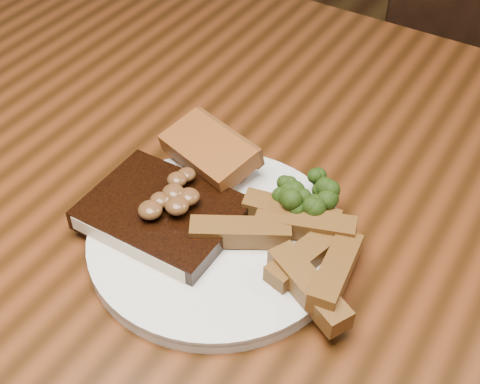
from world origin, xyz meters
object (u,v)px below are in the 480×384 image
object	(u,v)px
dining_table	(228,263)
steak	(163,214)
plate	(217,241)
potato_wedges	(289,243)
garlic_bread	(209,164)

from	to	relation	value
dining_table	steak	world-z (taller)	steak
dining_table	plate	xyz separation A→B (m)	(0.02, -0.05, 0.10)
steak	potato_wedges	world-z (taller)	potato_wedges
steak	potato_wedges	bearing A→B (deg)	13.07
dining_table	potato_wedges	bearing A→B (deg)	-20.14
dining_table	plate	bearing A→B (deg)	-67.77
garlic_bread	potato_wedges	world-z (taller)	potato_wedges
plate	steak	size ratio (longest dim) A/B	1.70
dining_table	garlic_bread	bearing A→B (deg)	148.24
plate	potato_wedges	size ratio (longest dim) A/B	2.03
dining_table	potato_wedges	world-z (taller)	potato_wedges
steak	garlic_bread	size ratio (longest dim) A/B	1.47
garlic_bread	dining_table	bearing A→B (deg)	-15.59
dining_table	garlic_bread	xyz separation A→B (m)	(-0.04, 0.02, 0.12)
dining_table	steak	size ratio (longest dim) A/B	10.82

